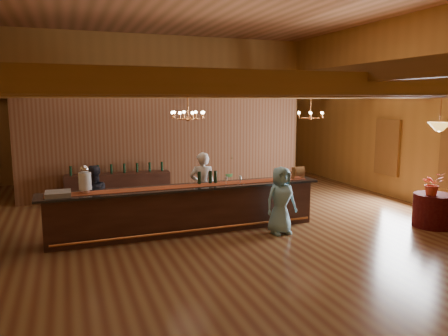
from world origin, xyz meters
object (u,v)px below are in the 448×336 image
object	(u,v)px
backbar_shelf	(119,187)
staff_second	(93,199)
raffle_drum	(298,172)
guest	(281,200)
round_table	(433,210)
floor_plant	(228,170)
chandelier_right	(310,115)
beverage_dispenser	(85,180)
bartender	(203,187)
tasting_bar	(187,209)
pendant_lamp	(439,127)
chandelier_left	(188,115)

from	to	relation	value
backbar_shelf	staff_second	distance (m)	3.13
raffle_drum	guest	size ratio (longest dim) A/B	0.22
round_table	floor_plant	bearing A→B (deg)	117.13
staff_second	chandelier_right	bearing A→B (deg)	179.09
beverage_dispenser	backbar_shelf	distance (m)	3.95
backbar_shelf	guest	bearing A→B (deg)	-52.54
beverage_dispenser	bartender	xyz separation A→B (m)	(2.82, 0.80, -0.49)
tasting_bar	chandelier_right	xyz separation A→B (m)	(4.22, 1.75, 2.05)
beverage_dispenser	raffle_drum	size ratio (longest dim) A/B	1.76
bartender	pendant_lamp	bearing A→B (deg)	171.69
backbar_shelf	floor_plant	size ratio (longest dim) A/B	2.32
backbar_shelf	bartender	world-z (taller)	bartender
backbar_shelf	staff_second	size ratio (longest dim) A/B	1.96
chandelier_left	staff_second	bearing A→B (deg)	178.45
guest	floor_plant	xyz separation A→B (m)	(0.66, 5.14, -0.11)
backbar_shelf	guest	world-z (taller)	guest
pendant_lamp	bartender	size ratio (longest dim) A/B	0.52
pendant_lamp	backbar_shelf	bearing A→B (deg)	141.95
beverage_dispenser	backbar_shelf	xyz separation A→B (m)	(1.08, 3.69, -0.93)
bartender	staff_second	world-z (taller)	bartender
tasting_bar	guest	xyz separation A→B (m)	(1.97, -0.83, 0.23)
raffle_drum	staff_second	size ratio (longest dim) A/B	0.22
beverage_dispenser	floor_plant	bearing A→B (deg)	41.71
chandelier_left	backbar_shelf	bearing A→B (deg)	113.87
staff_second	guest	bearing A→B (deg)	148.45
bartender	guest	distance (m)	2.12
raffle_drum	round_table	distance (m)	3.32
tasting_bar	guest	size ratio (longest dim) A/B	4.18
backbar_shelf	guest	size ratio (longest dim) A/B	1.98
beverage_dispenser	raffle_drum	xyz separation A→B (m)	(5.06, -0.01, -0.11)
pendant_lamp	floor_plant	bearing A→B (deg)	117.13
pendant_lamp	guest	world-z (taller)	pendant_lamp
raffle_drum	pendant_lamp	xyz separation A→B (m)	(2.79, -1.60, 1.15)
round_table	chandelier_left	world-z (taller)	chandelier_left
pendant_lamp	bartender	distance (m)	5.78
tasting_bar	raffle_drum	distance (m)	2.95
floor_plant	tasting_bar	bearing A→B (deg)	-121.35
backbar_shelf	chandelier_left	xyz separation A→B (m)	(1.35, -3.04, 2.24)
tasting_bar	raffle_drum	size ratio (longest dim) A/B	18.96
chandelier_left	guest	bearing A→B (deg)	-40.65
pendant_lamp	staff_second	bearing A→B (deg)	163.19
bartender	guest	xyz separation A→B (m)	(1.34, -1.64, -0.10)
chandelier_left	raffle_drum	bearing A→B (deg)	-14.00
tasting_bar	chandelier_right	bearing A→B (deg)	21.43
tasting_bar	floor_plant	bearing A→B (deg)	57.61
pendant_lamp	guest	size ratio (longest dim) A/B	0.58
beverage_dispenser	bartender	size ratio (longest dim) A/B	0.34
raffle_drum	chandelier_right	bearing A→B (deg)	52.11
bartender	chandelier_left	bearing A→B (deg)	38.17
floor_plant	raffle_drum	bearing A→B (deg)	-86.83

